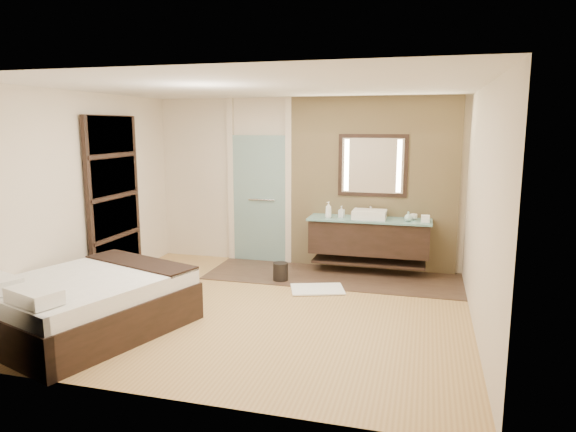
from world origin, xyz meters
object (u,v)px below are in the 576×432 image
(waste_bin, at_px, (281,272))
(bed, at_px, (88,303))
(vanity, at_px, (369,237))
(mirror_unit, at_px, (373,166))

(waste_bin, bearing_deg, bed, -123.52)
(vanity, relative_size, waste_bin, 6.77)
(mirror_unit, height_order, bed, mirror_unit)
(vanity, height_order, mirror_unit, mirror_unit)
(bed, bearing_deg, mirror_unit, 69.01)
(vanity, height_order, waste_bin, vanity)
(waste_bin, bearing_deg, vanity, 31.38)
(vanity, relative_size, bed, 0.78)
(bed, bearing_deg, vanity, 66.90)
(mirror_unit, bearing_deg, vanity, -90.00)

